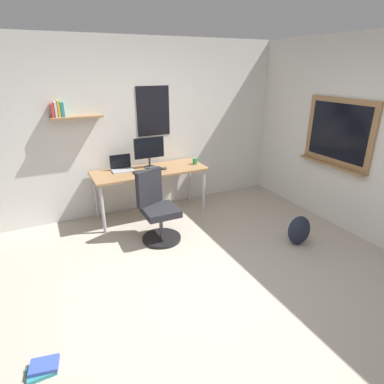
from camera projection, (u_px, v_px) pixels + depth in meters
The scene contains 11 objects.
ground_plane at pixel (211, 293), 3.32m from camera, with size 5.20×5.20×0.00m, color #ADA393.
wall_back at pixel (135, 128), 4.88m from camera, with size 5.00×0.30×2.60m.
desk at pixel (150, 174), 4.80m from camera, with size 1.69×0.65×0.74m.
office_chair at pixel (157, 211), 4.22m from camera, with size 0.54×0.56×0.95m.
laptop at pixel (122, 167), 4.73m from camera, with size 0.31×0.21×0.23m.
monitor_primary at pixel (149, 150), 4.78m from camera, with size 0.46×0.17×0.46m.
keyboard at pixel (146, 171), 4.67m from camera, with size 0.37×0.13×0.02m, color black.
computer_mouse at pixel (164, 168), 4.78m from camera, with size 0.10×0.06×0.03m, color #262628.
coffee_mug at pixel (195, 161), 5.04m from camera, with size 0.08×0.08×0.09m, color #338C4C.
backpack at pixel (299, 230), 4.16m from camera, with size 0.32×0.22×0.39m, color #1E2333.
book_stack_on_floor at pixel (43, 368), 2.45m from camera, with size 0.25×0.19×0.07m.
Camera 1 is at (-1.36, -2.33, 2.20)m, focal length 29.82 mm.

